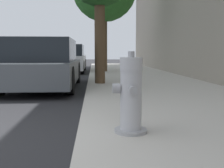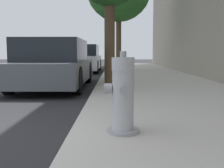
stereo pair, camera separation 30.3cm
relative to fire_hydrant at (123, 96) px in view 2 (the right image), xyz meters
name	(u,v)px [view 2 (the right image)]	position (x,y,z in m)	size (l,w,h in m)	color
fire_hydrant	(123,96)	(0.00, 0.00, 0.00)	(0.38, 0.37, 0.88)	#97979C
parked_car_near	(54,65)	(-1.77, 4.85, 0.14)	(1.81, 4.40, 1.35)	#4C5156
parked_car_mid	(83,59)	(-1.71, 11.46, 0.15)	(1.73, 4.25, 1.38)	silver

